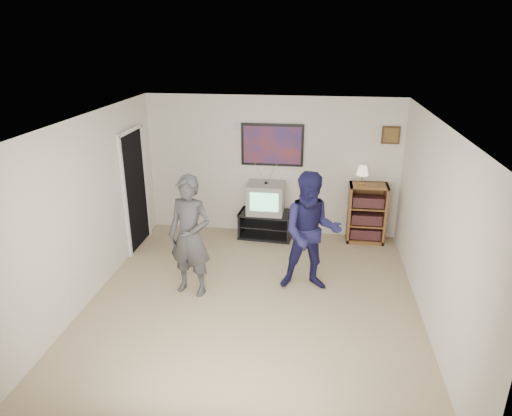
% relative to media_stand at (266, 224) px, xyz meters
% --- Properties ---
extents(room_shell, '(4.51, 5.00, 2.51)m').
position_rel_media_stand_xyz_m(room_shell, '(0.07, -1.88, 1.01)').
color(room_shell, '#978460').
rests_on(room_shell, ground).
extents(media_stand, '(0.99, 0.60, 0.48)m').
position_rel_media_stand_xyz_m(media_stand, '(0.00, 0.00, 0.00)').
color(media_stand, black).
rests_on(media_stand, room_shell).
extents(crt_television, '(0.65, 0.55, 0.54)m').
position_rel_media_stand_xyz_m(crt_television, '(-0.00, 0.00, 0.51)').
color(crt_television, gray).
rests_on(crt_television, media_stand).
extents(bookshelf, '(0.65, 0.37, 1.06)m').
position_rel_media_stand_xyz_m(bookshelf, '(1.77, 0.05, 0.29)').
color(bookshelf, brown).
rests_on(bookshelf, room_shell).
extents(table_lamp, '(0.21, 0.21, 0.33)m').
position_rel_media_stand_xyz_m(table_lamp, '(1.64, 0.02, 0.99)').
color(table_lamp, '#FFE6C1').
rests_on(table_lamp, bookshelf).
extents(person_tall, '(0.71, 0.55, 1.73)m').
position_rel_media_stand_xyz_m(person_tall, '(-0.82, -2.03, 0.63)').
color(person_tall, '#38383B').
rests_on(person_tall, room_shell).
extents(person_short, '(0.91, 0.73, 1.75)m').
position_rel_media_stand_xyz_m(person_short, '(0.83, -1.69, 0.64)').
color(person_short, '#1A1944').
rests_on(person_short, room_shell).
extents(controller_left, '(0.05, 0.13, 0.04)m').
position_rel_media_stand_xyz_m(controller_left, '(-0.80, -1.84, 1.00)').
color(controller_left, white).
rests_on(controller_left, person_tall).
extents(controller_right, '(0.09, 0.13, 0.04)m').
position_rel_media_stand_xyz_m(controller_right, '(0.84, -1.47, 0.79)').
color(controller_right, white).
rests_on(controller_right, person_short).
extents(poster, '(1.10, 0.03, 0.75)m').
position_rel_media_stand_xyz_m(poster, '(0.07, 0.25, 1.41)').
color(poster, black).
rests_on(poster, room_shell).
extents(air_vent, '(0.28, 0.02, 0.14)m').
position_rel_media_stand_xyz_m(air_vent, '(-0.48, 0.25, 1.71)').
color(air_vent, white).
rests_on(air_vent, room_shell).
extents(small_picture, '(0.30, 0.03, 0.30)m').
position_rel_media_stand_xyz_m(small_picture, '(2.07, 0.25, 1.64)').
color(small_picture, black).
rests_on(small_picture, room_shell).
extents(doorway, '(0.03, 0.85, 2.00)m').
position_rel_media_stand_xyz_m(doorway, '(-2.16, -0.63, 0.76)').
color(doorway, black).
rests_on(doorway, room_shell).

